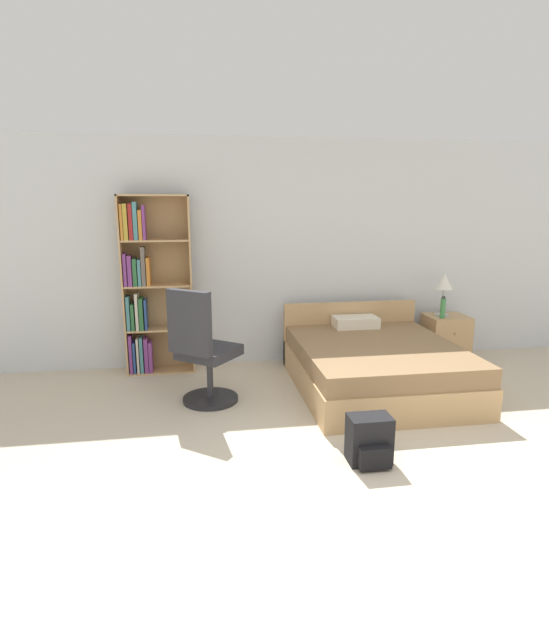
{
  "coord_description": "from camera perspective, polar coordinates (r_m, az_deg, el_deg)",
  "views": [
    {
      "loc": [
        -1.08,
        -2.57,
        1.87
      ],
      "look_at": [
        -0.35,
        1.98,
        0.79
      ],
      "focal_mm": 28.0,
      "sensor_mm": 36.0,
      "label": 1
    }
  ],
  "objects": [
    {
      "name": "nightstand",
      "position": [
        6.4,
        18.95,
        -1.97
      ],
      "size": [
        0.48,
        0.45,
        0.56
      ],
      "color": "tan",
      "rests_on": "ground_plane"
    },
    {
      "name": "water_bottle",
      "position": [
        6.17,
        18.69,
        1.33
      ],
      "size": [
        0.06,
        0.06,
        0.26
      ],
      "color": "#3F8C4C",
      "rests_on": "nightstand"
    },
    {
      "name": "bed",
      "position": [
        5.28,
        11.3,
        -4.94
      ],
      "size": [
        1.59,
        1.92,
        0.74
      ],
      "color": "tan",
      "rests_on": "ground_plane"
    },
    {
      "name": "bookshelf",
      "position": [
        5.67,
        -14.22,
        3.69
      ],
      "size": [
        0.75,
        0.27,
        1.97
      ],
      "color": "tan",
      "rests_on": "ground_plane"
    },
    {
      "name": "backpack_black",
      "position": [
        3.84,
        10.83,
        -13.42
      ],
      "size": [
        0.31,
        0.28,
        0.36
      ],
      "color": "black",
      "rests_on": "ground_plane"
    },
    {
      "name": "ground_plane",
      "position": [
        3.36,
        12.17,
        -21.07
      ],
      "size": [
        14.0,
        14.0,
        0.0
      ],
      "primitive_type": "plane",
      "color": "beige"
    },
    {
      "name": "office_chair",
      "position": [
        4.71,
        -8.22,
        -3.68
      ],
      "size": [
        0.71,
        0.72,
        1.13
      ],
      "color": "#232326",
      "rests_on": "ground_plane"
    },
    {
      "name": "table_lamp",
      "position": [
        6.26,
        18.83,
        3.93
      ],
      "size": [
        0.21,
        0.21,
        0.51
      ],
      "color": "#B2B2B7",
      "rests_on": "nightstand"
    },
    {
      "name": "wall_back",
      "position": [
        5.92,
        1.45,
        7.61
      ],
      "size": [
        9.0,
        0.06,
        2.6
      ],
      "color": "silver",
      "rests_on": "ground_plane"
    }
  ]
}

